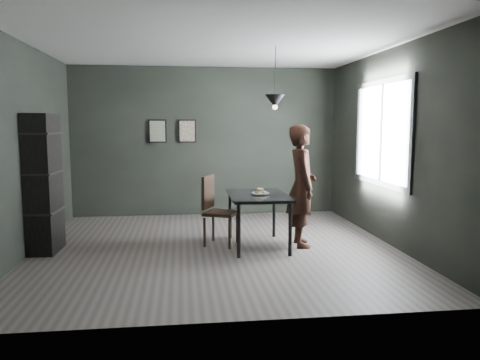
{
  "coord_description": "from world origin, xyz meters",
  "views": [
    {
      "loc": [
        -0.46,
        -6.42,
        1.73
      ],
      "look_at": [
        0.35,
        0.05,
        0.95
      ],
      "focal_mm": 35.0,
      "sensor_mm": 36.0,
      "label": 1
    }
  ],
  "objects": [
    {
      "name": "donut_pile",
      "position": [
        0.63,
        -0.01,
        0.79
      ],
      "size": [
        0.18,
        0.18,
        0.08
      ],
      "rotation": [
        0.0,
        0.0,
        -0.22
      ],
      "color": "beige",
      "rests_on": "white_plate"
    },
    {
      "name": "window_assembly",
      "position": [
        2.47,
        0.2,
        1.6
      ],
      "size": [
        0.04,
        1.96,
        1.56
      ],
      "color": "white",
      "rests_on": "ground"
    },
    {
      "name": "pendant_lamp",
      "position": [
        0.85,
        0.1,
        2.05
      ],
      "size": [
        0.28,
        0.28,
        0.86
      ],
      "color": "black",
      "rests_on": "ground"
    },
    {
      "name": "ground",
      "position": [
        0.0,
        0.0,
        0.0
      ],
      "size": [
        5.0,
        5.0,
        0.0
      ],
      "primitive_type": "plane",
      "color": "#3B3633",
      "rests_on": "ground"
    },
    {
      "name": "ceiling",
      "position": [
        0.0,
        0.0,
        2.8
      ],
      "size": [
        5.0,
        5.0,
        0.02
      ],
      "color": "silver",
      "rests_on": "ground"
    },
    {
      "name": "framed_print_left",
      "position": [
        -0.9,
        2.47,
        1.6
      ],
      "size": [
        0.34,
        0.04,
        0.44
      ],
      "color": "black",
      "rests_on": "ground"
    },
    {
      "name": "white_plate",
      "position": [
        0.63,
        -0.01,
        0.76
      ],
      "size": [
        0.23,
        0.23,
        0.01
      ],
      "primitive_type": "cylinder",
      "color": "white",
      "rests_on": "cafe_table"
    },
    {
      "name": "cafe_table",
      "position": [
        0.6,
        0.0,
        0.67
      ],
      "size": [
        0.8,
        1.2,
        0.75
      ],
      "color": "black",
      "rests_on": "ground"
    },
    {
      "name": "shelf_unit",
      "position": [
        -2.32,
        0.11,
        0.93
      ],
      "size": [
        0.38,
        0.64,
        1.87
      ],
      "primitive_type": "cube",
      "rotation": [
        0.0,
        0.0,
        -0.04
      ],
      "color": "black",
      "rests_on": "ground"
    },
    {
      "name": "framed_print_right",
      "position": [
        -0.35,
        2.47,
        1.6
      ],
      "size": [
        0.34,
        0.04,
        0.44
      ],
      "color": "black",
      "rests_on": "ground"
    },
    {
      "name": "woman",
      "position": [
        1.22,
        -0.02,
        0.86
      ],
      "size": [
        0.44,
        0.65,
        1.73
      ],
      "primitive_type": "imported",
      "rotation": [
        0.0,
        0.0,
        1.53
      ],
      "color": "black",
      "rests_on": "ground"
    },
    {
      "name": "wood_chair",
      "position": [
        0.01,
        0.19,
        0.57
      ],
      "size": [
        0.57,
        0.57,
        1.0
      ],
      "rotation": [
        0.0,
        0.0,
        -0.4
      ],
      "color": "black",
      "rests_on": "ground"
    },
    {
      "name": "back_wall",
      "position": [
        0.0,
        2.5,
        1.4
      ],
      "size": [
        5.0,
        0.1,
        2.8
      ],
      "primitive_type": "cube",
      "color": "black",
      "rests_on": "ground"
    }
  ]
}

